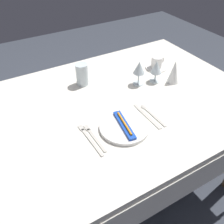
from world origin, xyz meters
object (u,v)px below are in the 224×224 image
Objects in this scene: dinner_plate at (124,127)px; drink_tumbler at (82,74)px; coffee_cup_left at (157,62)px; napkin_folded at (174,72)px; fork_outer at (94,137)px; toothbrush_package at (124,125)px; dinner_knife at (148,117)px; spoon_soup at (150,113)px; wine_glass_centre at (156,68)px; fork_inner at (89,139)px; wine_glass_left at (139,69)px.

dinner_plate is 0.47m from drink_tumbler.
napkin_folded is at bearing -97.02° from coffee_cup_left.
fork_outer is 0.77m from coffee_cup_left.
toothbrush_package is 2.11× the size of coffee_cup_left.
fork_outer is 0.31m from dinner_knife.
toothbrush_package is 0.47m from drink_tumbler.
wine_glass_centre is at bearing 47.76° from spoon_soup.
spoon_soup is 0.49m from coffee_cup_left.
toothbrush_package is 0.18m from fork_inner.
napkin_folded is (-0.02, -0.19, 0.03)m from coffee_cup_left.
wine_glass_left is (0.11, 0.26, 0.10)m from spoon_soup.
fork_outer is 0.91× the size of dinner_knife.
fork_inner is at bearing -151.39° from coffee_cup_left.
napkin_folded is at bearing 16.15° from fork_outer.
fork_inner is (-0.18, 0.02, -0.01)m from dinner_plate.
wine_glass_left reaches higher than toothbrush_package.
fork_outer is at bearing -163.85° from napkin_folded.
fork_outer is 0.34m from spoon_soup.
fork_outer is 1.01× the size of spoon_soup.
fork_inner is 0.36m from spoon_soup.
napkin_folded is at bearing 15.59° from fork_inner.
fork_inner is 1.59× the size of napkin_folded.
drink_tumbler is (0.17, 0.45, 0.06)m from fork_inner.
napkin_folded is at bearing -24.21° from wine_glass_left.
wine_glass_left is at bearing -30.47° from drink_tumbler.
toothbrush_package is at bearing -145.76° from wine_glass_centre.
fork_outer is 1.53× the size of drink_tumbler.
napkin_folded is at bearing 23.12° from toothbrush_package.
dinner_plate is at bearing -7.86° from fork_outer.
wine_glass_centre reaches higher than dinner_plate.
wine_glass_left is 0.34m from drink_tumbler.
fork_outer is at bearing -108.59° from drink_tumbler.
toothbrush_package is 1.59× the size of drink_tumbler.
spoon_soup is (0.36, 0.01, 0.00)m from fork_inner.
dinner_plate is at bearing -175.15° from dinner_knife.
fork_outer is 2.03× the size of coffee_cup_left.
dinner_knife is at bearing -71.10° from drink_tumbler.
napkin_folded reaches higher than dinner_plate.
dinner_plate is 0.43m from wine_glass_left.
coffee_cup_left is 0.69× the size of napkin_folded.
dinner_knife is 1.55× the size of napkin_folded.
toothbrush_package is at bearing 82.87° from dinner_plate.
wine_glass_left reaches higher than spoon_soup.
fork_inner is 0.33m from dinner_knife.
toothbrush_package is at bearing -7.86° from fork_outer.
coffee_cup_left is 0.18m from wine_glass_centre.
wine_glass_centre is 0.45m from drink_tumbler.
wine_glass_centre is at bearing 46.26° from dinner_knife.
wine_glass_left reaches higher than dinner_plate.
toothbrush_package is (0.00, 0.00, 0.02)m from dinner_plate.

